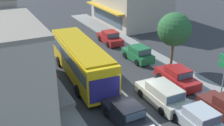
# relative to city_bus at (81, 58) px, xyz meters

# --- Properties ---
(ground_plane) EXTENTS (140.00, 140.00, 0.00)m
(ground_plane) POSITION_rel_city_bus_xyz_m (1.97, -5.23, -1.88)
(ground_plane) COLOR #2D2D30
(lane_centre_line) EXTENTS (0.20, 28.00, 0.01)m
(lane_centre_line) POSITION_rel_city_bus_xyz_m (1.97, -1.23, -1.88)
(lane_centre_line) COLOR silver
(lane_centre_line) RESTS_ON ground
(sidewalk_left) EXTENTS (5.20, 44.00, 0.14)m
(sidewalk_left) POSITION_rel_city_bus_xyz_m (-4.83, 0.77, -1.81)
(sidewalk_left) COLOR gray
(sidewalk_left) RESTS_ON ground
(kerb_right) EXTENTS (2.80, 44.00, 0.12)m
(kerb_right) POSITION_rel_city_bus_xyz_m (8.17, 0.77, -1.82)
(kerb_right) COLOR gray
(kerb_right) RESTS_ON ground
(city_bus) EXTENTS (3.18, 10.98, 3.23)m
(city_bus) POSITION_rel_city_bus_xyz_m (0.00, 0.00, 0.00)
(city_bus) COLOR yellow
(city_bus) RESTS_ON ground
(wagon_adjacent_lane_lead) EXTENTS (2.00, 4.53, 1.58)m
(wagon_adjacent_lane_lead) POSITION_rel_city_bus_xyz_m (3.70, -6.63, -1.14)
(wagon_adjacent_lane_lead) COLOR #B7B29E
(wagon_adjacent_lane_lead) RESTS_ON ground
(sedan_queue_far_back) EXTENTS (1.95, 4.23, 1.47)m
(sedan_queue_far_back) POSITION_rel_city_bus_xyz_m (0.22, -7.59, -1.22)
(sedan_queue_far_back) COLOR black
(sedan_queue_far_back) RESTS_ON ground
(sedan_behind_bus_near) EXTENTS (1.98, 4.24, 1.47)m
(sedan_behind_bus_near) POSITION_rel_city_bus_xyz_m (3.93, -10.14, -1.22)
(sedan_behind_bus_near) COLOR #9EA3A8
(sedan_behind_bus_near) RESTS_ON ground
(parked_sedan_kerb_second) EXTENTS (2.02, 4.26, 1.47)m
(parked_sedan_kerb_second) POSITION_rel_city_bus_xyz_m (6.71, -4.72, -1.22)
(parked_sedan_kerb_second) COLOR maroon
(parked_sedan_kerb_second) RESTS_ON ground
(parked_hatchback_kerb_third) EXTENTS (1.92, 3.76, 1.54)m
(parked_hatchback_kerb_third) POSITION_rel_city_bus_xyz_m (6.56, 1.13, -1.17)
(parked_hatchback_kerb_third) COLOR #1E6638
(parked_hatchback_kerb_third) RESTS_ON ground
(parked_sedan_kerb_rear) EXTENTS (2.01, 4.26, 1.47)m
(parked_sedan_kerb_rear) POSITION_rel_city_bus_xyz_m (6.47, 7.31, -1.22)
(parked_sedan_kerb_rear) COLOR maroon
(parked_sedan_kerb_rear) RESTS_ON ground
(traffic_light_downstreet) EXTENTS (0.32, 0.24, 4.20)m
(traffic_light_downstreet) POSITION_rel_city_bus_xyz_m (-2.18, 13.16, 0.97)
(traffic_light_downstreet) COLOR gray
(traffic_light_downstreet) RESTS_ON ground
(street_tree_right) EXTENTS (3.04, 3.04, 5.43)m
(street_tree_right) POSITION_rel_city_bus_xyz_m (8.16, -2.13, 2.01)
(street_tree_right) COLOR brown
(street_tree_right) RESTS_ON ground
(pedestrian_with_handbag_near) EXTENTS (0.61, 0.50, 1.63)m
(pedestrian_with_handbag_near) POSITION_rel_city_bus_xyz_m (-2.71, -1.61, -0.81)
(pedestrian_with_handbag_near) COLOR #232838
(pedestrian_with_handbag_near) RESTS_ON sidewalk_left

